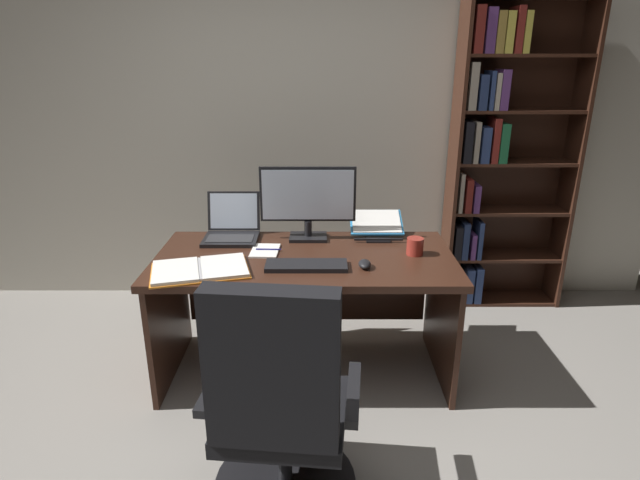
{
  "coord_description": "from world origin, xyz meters",
  "views": [
    {
      "loc": [
        0.1,
        -1.7,
        1.76
      ],
      "look_at": [
        0.09,
        0.87,
        0.84
      ],
      "focal_mm": 29.01,
      "sensor_mm": 36.0,
      "label": 1
    }
  ],
  "objects_px": {
    "office_chair": "(281,418)",
    "reading_stand_with_book": "(378,225)",
    "keyboard": "(308,266)",
    "notepad": "(267,251)",
    "coffee_mug": "(417,246)",
    "pen": "(271,249)",
    "bookshelf": "(501,154)",
    "monitor": "(310,202)",
    "desk": "(307,282)",
    "laptop": "(234,229)",
    "computer_mouse": "(367,264)",
    "open_binder": "(202,269)"
  },
  "relations": [
    {
      "from": "desk",
      "to": "notepad",
      "type": "xyz_separation_m",
      "value": [
        -0.22,
        -0.02,
        0.2
      ]
    },
    {
      "from": "laptop",
      "to": "bookshelf",
      "type": "bearing_deg",
      "value": 20.45
    },
    {
      "from": "coffee_mug",
      "to": "desk",
      "type": "bearing_deg",
      "value": 174.07
    },
    {
      "from": "desk",
      "to": "bookshelf",
      "type": "relative_size",
      "value": 0.77
    },
    {
      "from": "office_chair",
      "to": "bookshelf",
      "type": "bearing_deg",
      "value": 59.67
    },
    {
      "from": "bookshelf",
      "to": "pen",
      "type": "height_order",
      "value": "bookshelf"
    },
    {
      "from": "reading_stand_with_book",
      "to": "bookshelf",
      "type": "bearing_deg",
      "value": 33.65
    },
    {
      "from": "monitor",
      "to": "open_binder",
      "type": "relative_size",
      "value": 1.02
    },
    {
      "from": "bookshelf",
      "to": "laptop",
      "type": "height_order",
      "value": "bookshelf"
    },
    {
      "from": "desk",
      "to": "keyboard",
      "type": "relative_size",
      "value": 3.87
    },
    {
      "from": "office_chair",
      "to": "open_binder",
      "type": "distance_m",
      "value": 0.93
    },
    {
      "from": "monitor",
      "to": "open_binder",
      "type": "distance_m",
      "value": 0.76
    },
    {
      "from": "reading_stand_with_book",
      "to": "pen",
      "type": "xyz_separation_m",
      "value": [
        -0.63,
        -0.29,
        -0.05
      ]
    },
    {
      "from": "open_binder",
      "to": "monitor",
      "type": "bearing_deg",
      "value": 28.56
    },
    {
      "from": "open_binder",
      "to": "notepad",
      "type": "distance_m",
      "value": 0.41
    },
    {
      "from": "desk",
      "to": "pen",
      "type": "height_order",
      "value": "pen"
    },
    {
      "from": "bookshelf",
      "to": "keyboard",
      "type": "xyz_separation_m",
      "value": [
        -1.31,
        -1.12,
        -0.37
      ]
    },
    {
      "from": "desk",
      "to": "laptop",
      "type": "relative_size",
      "value": 5.15
    },
    {
      "from": "notepad",
      "to": "coffee_mug",
      "type": "xyz_separation_m",
      "value": [
        0.83,
        -0.04,
        0.04
      ]
    },
    {
      "from": "bookshelf",
      "to": "keyboard",
      "type": "height_order",
      "value": "bookshelf"
    },
    {
      "from": "desk",
      "to": "office_chair",
      "type": "bearing_deg",
      "value": -93.96
    },
    {
      "from": "open_binder",
      "to": "coffee_mug",
      "type": "distance_m",
      "value": 1.15
    },
    {
      "from": "laptop",
      "to": "keyboard",
      "type": "distance_m",
      "value": 0.65
    },
    {
      "from": "desk",
      "to": "monitor",
      "type": "bearing_deg",
      "value": 86.31
    },
    {
      "from": "laptop",
      "to": "notepad",
      "type": "xyz_separation_m",
      "value": [
        0.22,
        -0.23,
        -0.05
      ]
    },
    {
      "from": "laptop",
      "to": "open_binder",
      "type": "bearing_deg",
      "value": -99.1
    },
    {
      "from": "office_chair",
      "to": "reading_stand_with_book",
      "type": "xyz_separation_m",
      "value": [
        0.5,
        1.32,
        0.36
      ]
    },
    {
      "from": "office_chair",
      "to": "reading_stand_with_book",
      "type": "relative_size",
      "value": 3.27
    },
    {
      "from": "bookshelf",
      "to": "open_binder",
      "type": "distance_m",
      "value": 2.21
    },
    {
      "from": "bookshelf",
      "to": "reading_stand_with_book",
      "type": "bearing_deg",
      "value": -146.35
    },
    {
      "from": "computer_mouse",
      "to": "pen",
      "type": "bearing_deg",
      "value": 155.85
    },
    {
      "from": "computer_mouse",
      "to": "office_chair",
      "type": "bearing_deg",
      "value": -115.61
    },
    {
      "from": "laptop",
      "to": "coffee_mug",
      "type": "height_order",
      "value": "laptop"
    },
    {
      "from": "computer_mouse",
      "to": "reading_stand_with_book",
      "type": "bearing_deg",
      "value": 77.84
    },
    {
      "from": "desk",
      "to": "bookshelf",
      "type": "height_order",
      "value": "bookshelf"
    },
    {
      "from": "pen",
      "to": "monitor",
      "type": "bearing_deg",
      "value": 45.4
    },
    {
      "from": "notepad",
      "to": "pen",
      "type": "height_order",
      "value": "pen"
    },
    {
      "from": "keyboard",
      "to": "computer_mouse",
      "type": "xyz_separation_m",
      "value": [
        0.3,
        0.0,
        0.01
      ]
    },
    {
      "from": "notepad",
      "to": "coffee_mug",
      "type": "height_order",
      "value": "coffee_mug"
    },
    {
      "from": "bookshelf",
      "to": "monitor",
      "type": "xyz_separation_m",
      "value": [
        -1.31,
        -0.66,
        -0.16
      ]
    },
    {
      "from": "desk",
      "to": "coffee_mug",
      "type": "distance_m",
      "value": 0.65
    },
    {
      "from": "bookshelf",
      "to": "reading_stand_with_book",
      "type": "relative_size",
      "value": 6.7
    },
    {
      "from": "computer_mouse",
      "to": "coffee_mug",
      "type": "xyz_separation_m",
      "value": [
        0.29,
        0.19,
        0.03
      ]
    },
    {
      "from": "laptop",
      "to": "reading_stand_with_book",
      "type": "bearing_deg",
      "value": 3.95
    },
    {
      "from": "office_chair",
      "to": "open_binder",
      "type": "xyz_separation_m",
      "value": [
        -0.45,
        0.76,
        0.3
      ]
    },
    {
      "from": "bookshelf",
      "to": "pen",
      "type": "relative_size",
      "value": 15.12
    },
    {
      "from": "monitor",
      "to": "laptop",
      "type": "distance_m",
      "value": 0.49
    },
    {
      "from": "keyboard",
      "to": "reading_stand_with_book",
      "type": "relative_size",
      "value": 1.33
    },
    {
      "from": "desk",
      "to": "notepad",
      "type": "distance_m",
      "value": 0.3
    },
    {
      "from": "monitor",
      "to": "bookshelf",
      "type": "bearing_deg",
      "value": 26.91
    }
  ]
}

